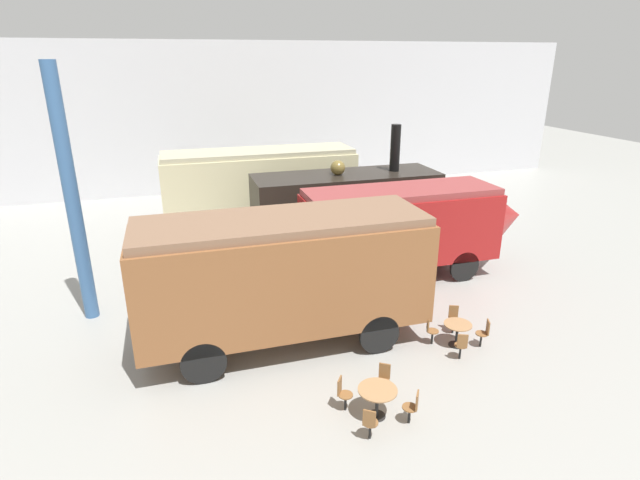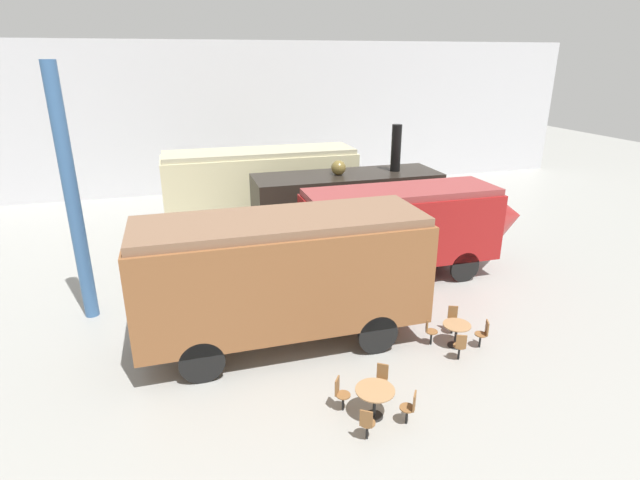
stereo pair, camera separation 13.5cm
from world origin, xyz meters
The scene contains 18 objects.
ground_plane centered at (0.00, 0.00, 0.00)m, with size 80.00×80.00×0.00m, color gray.
backdrop_wall centered at (0.00, 15.78, 4.50)m, with size 44.00×0.15×9.00m.
passenger_coach_vintage centered at (-0.81, 8.71, 2.24)m, with size 9.57×2.72×3.72m.
steam_locomotive centered at (2.26, 4.27, 1.97)m, with size 8.17×2.62×5.31m.
streamlined_locomotive centered at (3.75, 0.43, 2.09)m, with size 9.00×2.48×3.50m.
passenger_coach_wooden centered at (-2.24, -3.04, 2.33)m, with size 8.20×2.81×3.93m.
cafe_table_near centered at (-0.90, -6.89, 0.62)m, with size 0.94×0.94×0.76m.
cafe_table_mid centered at (2.58, -4.68, 0.55)m, with size 0.81×0.81×0.72m.
cafe_chair_0 centered at (-1.59, -6.42, 0.51)m, with size 0.40×0.40×0.87m.
cafe_chair_1 centered at (-1.37, -7.59, 0.51)m, with size 0.40×0.40×0.87m.
cafe_chair_2 centered at (-0.20, -7.36, 0.51)m, with size 0.40×0.40×0.87m.
cafe_chair_3 centered at (-0.43, -6.19, 0.51)m, with size 0.40×0.40×0.87m.
cafe_chair_4 centered at (2.88, -3.96, 0.51)m, with size 0.38×0.40×0.87m.
cafe_chair_5 centered at (1.86, -4.37, 0.51)m, with size 0.40×0.38×0.87m.
cafe_chair_6 centered at (2.28, -5.40, 0.51)m, with size 0.38×0.40×0.87m.
cafe_chair_7 centered at (3.30, -4.98, 0.51)m, with size 0.40×0.38×0.87m.
visitor_person centered at (-1.97, -1.09, 0.84)m, with size 0.34×0.34×1.56m.
support_pillar centered at (-8.00, 0.37, 4.00)m, with size 0.44×0.44×8.00m.
Camera 2 is at (-4.85, -15.85, 8.06)m, focal length 28.00 mm.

